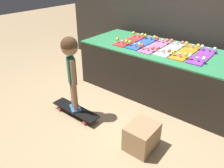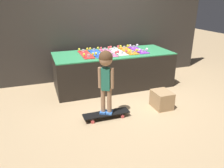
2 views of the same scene
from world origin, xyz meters
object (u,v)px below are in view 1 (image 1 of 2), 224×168
at_px(skateboard_pink_on_rack, 155,46).
at_px(skateboard_white_on_rack, 170,49).
at_px(child, 71,61).
at_px(skateboard_on_floor, 75,110).
at_px(storage_box, 142,137).
at_px(skateboard_red_on_rack, 130,40).
at_px(skateboard_purple_on_rack, 202,56).
at_px(skateboard_blue_on_rack, 143,43).
at_px(skateboard_orange_on_rack, 186,52).

bearing_deg(skateboard_pink_on_rack, skateboard_white_on_rack, 8.74).
height_order(skateboard_white_on_rack, child, child).
xyz_separation_m(skateboard_on_floor, storage_box, (1.01, 0.04, 0.07)).
distance_m(child, storage_box, 1.19).
bearing_deg(skateboard_red_on_rack, skateboard_purple_on_rack, 0.84).
height_order(skateboard_on_floor, child, child).
height_order(skateboard_on_floor, storage_box, storage_box).
bearing_deg(skateboard_red_on_rack, skateboard_white_on_rack, 1.13).
bearing_deg(skateboard_pink_on_rack, child, -109.97).
xyz_separation_m(skateboard_pink_on_rack, skateboard_on_floor, (-0.45, -1.24, -0.66)).
relative_size(skateboard_red_on_rack, storage_box, 1.95).
bearing_deg(skateboard_purple_on_rack, skateboard_blue_on_rack, -179.14).
distance_m(skateboard_on_floor, child, 0.71).
bearing_deg(skateboard_pink_on_rack, skateboard_purple_on_rack, 3.20).
distance_m(skateboard_orange_on_rack, skateboard_purple_on_rack, 0.23).
relative_size(skateboard_purple_on_rack, skateboard_on_floor, 0.93).
distance_m(skateboard_red_on_rack, skateboard_on_floor, 1.42).
xyz_separation_m(skateboard_pink_on_rack, skateboard_white_on_rack, (0.23, 0.03, 0.00)).
xyz_separation_m(skateboard_red_on_rack, skateboard_purple_on_rack, (1.13, 0.02, 0.00)).
distance_m(skateboard_pink_on_rack, child, 1.32).
distance_m(skateboard_blue_on_rack, skateboard_on_floor, 1.44).
relative_size(skateboard_pink_on_rack, storage_box, 1.95).
bearing_deg(child, skateboard_pink_on_rack, 100.36).
bearing_deg(skateboard_blue_on_rack, skateboard_red_on_rack, -179.25).
relative_size(skateboard_pink_on_rack, child, 0.69).
xyz_separation_m(child, storage_box, (1.01, 0.04, -0.63)).
height_order(skateboard_blue_on_rack, skateboard_pink_on_rack, same).
relative_size(skateboard_blue_on_rack, skateboard_pink_on_rack, 1.00).
relative_size(skateboard_white_on_rack, skateboard_on_floor, 0.93).
distance_m(skateboard_purple_on_rack, skateboard_on_floor, 1.83).
height_order(child, storage_box, child).
bearing_deg(skateboard_blue_on_rack, storage_box, -57.42).
height_order(skateboard_red_on_rack, skateboard_orange_on_rack, same).
relative_size(skateboard_red_on_rack, skateboard_pink_on_rack, 1.00).
bearing_deg(skateboard_on_floor, skateboard_blue_on_rack, 79.96).
height_order(skateboard_pink_on_rack, skateboard_orange_on_rack, same).
bearing_deg(skateboard_orange_on_rack, skateboard_white_on_rack, -178.76).
xyz_separation_m(skateboard_white_on_rack, skateboard_on_floor, (-0.68, -1.27, -0.66)).
relative_size(skateboard_on_floor, child, 0.74).
xyz_separation_m(skateboard_red_on_rack, skateboard_white_on_rack, (0.68, 0.01, 0.00)).
bearing_deg(storage_box, skateboard_pink_on_rack, 114.86).
bearing_deg(skateboard_red_on_rack, skateboard_orange_on_rack, 1.16).
distance_m(skateboard_red_on_rack, skateboard_blue_on_rack, 0.23).
bearing_deg(skateboard_orange_on_rack, skateboard_purple_on_rack, -0.45).
xyz_separation_m(skateboard_red_on_rack, skateboard_pink_on_rack, (0.45, -0.02, 0.00)).
relative_size(skateboard_red_on_rack, skateboard_purple_on_rack, 1.00).
height_order(skateboard_pink_on_rack, child, child).
xyz_separation_m(skateboard_red_on_rack, storage_box, (1.01, -1.22, -0.59)).
bearing_deg(storage_box, skateboard_red_on_rack, 129.55).
relative_size(skateboard_red_on_rack, skateboard_white_on_rack, 1.00).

